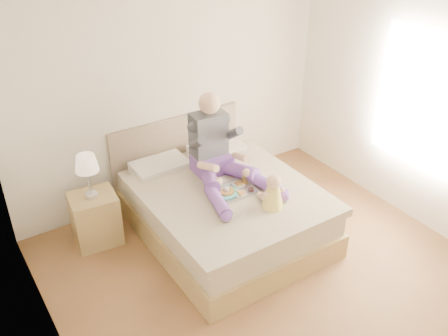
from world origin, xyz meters
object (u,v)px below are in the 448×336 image
baby (272,194)px  bed (220,206)px  adult (218,154)px  nightstand (95,219)px  tray (233,189)px

baby → bed: bearing=115.6°
bed → adult: bearing=67.3°
nightstand → tray: size_ratio=1.33×
nightstand → baby: size_ratio=1.59×
nightstand → adult: (1.29, -0.42, 0.60)m
nightstand → adult: bearing=-12.0°
bed → adult: 0.59m
bed → tray: bed is taller
bed → baby: 0.80m
baby → adult: bearing=108.8°
bed → baby: (0.20, -0.64, 0.44)m
adult → baby: bearing=-76.8°
adult → bed: bearing=-110.0°
tray → baby: 0.48m
tray → baby: bearing=-68.0°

